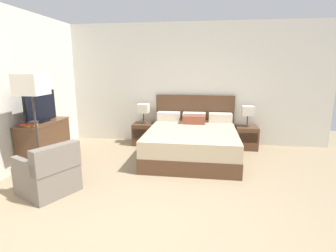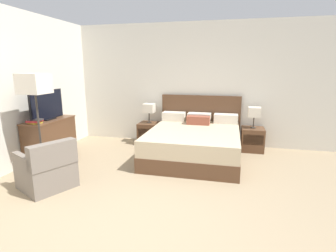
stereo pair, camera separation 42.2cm
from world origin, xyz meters
name	(u,v)px [view 2 (the right image)]	position (x,y,z in m)	size (l,w,h in m)	color
ground_plane	(141,224)	(0.00, 0.00, 0.00)	(10.57, 10.57, 0.00)	#998466
wall_back	(190,85)	(0.00, 3.55, 1.40)	(6.66, 0.06, 2.80)	silver
wall_left	(23,90)	(-2.76, 1.46, 1.40)	(0.06, 5.32, 2.80)	silver
bed	(194,142)	(0.28, 2.50, 0.32)	(1.83, 2.10, 1.16)	brown
nightstand_left	(149,133)	(-0.91, 3.22, 0.25)	(0.48, 0.48, 0.51)	brown
nightstand_right	(252,139)	(1.46, 3.22, 0.25)	(0.48, 0.48, 0.51)	brown
table_lamp_left	(149,108)	(-0.91, 3.22, 0.85)	(0.25, 0.25, 0.46)	#332D28
table_lamp_right	(254,112)	(1.46, 3.22, 0.85)	(0.25, 0.25, 0.46)	#332D28
dresser	(51,139)	(-2.47, 1.71, 0.42)	(0.47, 1.09, 0.81)	brown
tv	(47,106)	(-2.47, 1.70, 1.08)	(0.18, 0.89, 0.57)	black
book_red_cover	(35,123)	(-2.47, 1.34, 0.82)	(0.19, 0.18, 0.03)	gold
book_blue_cover	(35,121)	(-2.47, 1.34, 0.85)	(0.22, 0.20, 0.03)	#B7282D
book_small_top	(35,120)	(-2.46, 1.34, 0.88)	(0.24, 0.15, 0.03)	#383333
armchair_by_window	(48,170)	(-1.68, 0.58, 0.28)	(0.92, 0.92, 0.76)	#70665B
floor_lamp	(35,88)	(-2.11, 1.00, 1.47)	(0.40, 0.40, 1.70)	#332D28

